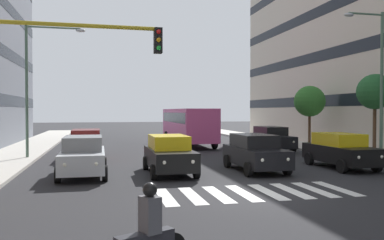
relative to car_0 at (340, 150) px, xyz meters
The scene contains 16 objects.
ground_plane 7.84m from the car_0, 35.77° to the left, with size 180.00×180.00×0.00m, color #262628.
building_left_block_0 21.07m from the car_0, 124.55° to the right, with size 9.43×23.41×21.82m.
crosswalk_markings 7.84m from the car_0, 35.77° to the left, with size 6.75×2.80×0.01m.
car_0 is the anchor object (origin of this frame).
car_1 4.47m from the car_0, ahead, with size 2.02×4.44×1.72m.
car_2 8.53m from the car_0, ahead, with size 2.02×4.44×1.72m.
car_3 12.29m from the car_0, ahead, with size 2.02×4.44×1.72m.
car_row2_0 8.62m from the car_0, 91.49° to the right, with size 2.02×4.44×1.72m.
car_row2_1 14.17m from the car_0, 29.09° to the right, with size 2.02×4.44×1.72m.
bus_behind_traffic 15.45m from the car_0, 73.13° to the right, with size 2.78×10.50×3.00m.
motorcycle_with_rider 15.03m from the car_0, 44.24° to the left, with size 1.59×0.79×1.57m.
traffic_light_gantry 14.55m from the car_0, 22.33° to the left, with size 5.06×0.36×5.50m.
street_lamp_left 4.91m from the car_0, 161.47° to the right, with size 2.37×0.28×7.91m.
street_lamp_right 17.19m from the car_0, 25.11° to the right, with size 3.38×0.28×7.70m.
street_tree_1 6.14m from the car_0, 144.47° to the right, with size 2.10×2.10×4.88m.
street_tree_2 10.93m from the car_0, 111.60° to the right, with size 2.33×2.33×4.59m.
Camera 1 is at (5.23, 12.82, 2.82)m, focal length 37.11 mm.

